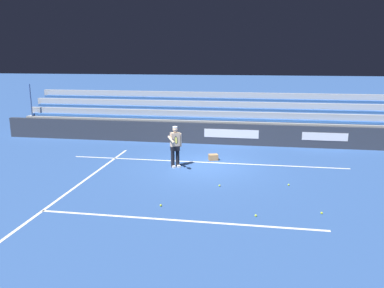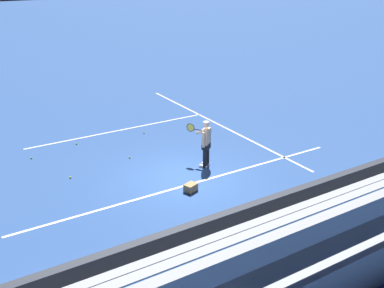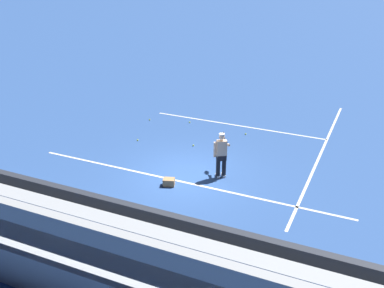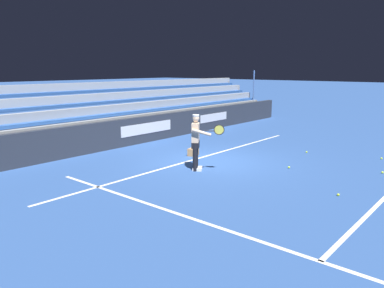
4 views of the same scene
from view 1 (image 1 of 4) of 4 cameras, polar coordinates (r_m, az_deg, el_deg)
name	(u,v)px [view 1 (image 1 of 4)]	position (r m, az deg, el deg)	size (l,w,h in m)	color
ground_plane	(204,166)	(15.81, 1.78, -3.30)	(160.00, 160.00, 0.00)	#2D5193
court_baseline_white	(205,162)	(16.28, 2.01, -2.80)	(12.00, 0.10, 0.01)	white
court_sideline_white	(67,193)	(13.37, -18.52, -7.11)	(0.10, 12.00, 0.01)	white
court_service_line_white	(178,220)	(10.71, -2.19, -11.53)	(8.22, 0.10, 0.01)	white
back_wall_sponsor_board	(214,134)	(19.62, 3.40, 1.59)	(23.31, 0.25, 1.10)	#2D333D
bleacher_stand	(217,124)	(21.37, 3.89, 3.02)	(22.14, 2.40, 2.95)	#9EA3A8
tennis_player	(175,146)	(15.37, -2.58, -0.33)	(0.59, 1.06, 1.71)	black
ball_box_cardboard	(213,157)	(16.62, 3.25, -2.02)	(0.40, 0.30, 0.26)	#A87F51
tennis_ball_toward_net	(220,186)	(13.34, 4.22, -6.33)	(0.07, 0.07, 0.07)	#CCE533
tennis_ball_by_box	(322,213)	(11.72, 19.15, -9.90)	(0.07, 0.07, 0.07)	#CCE533
tennis_ball_midcourt	(161,205)	(11.66, -4.78, -9.29)	(0.07, 0.07, 0.07)	#CCE533
tennis_ball_on_baseline	(256,216)	(11.07, 9.70, -10.69)	(0.07, 0.07, 0.07)	#CCE533
tennis_ball_stray_back	(289,185)	(13.82, 14.51, -6.04)	(0.07, 0.07, 0.07)	#CCE533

